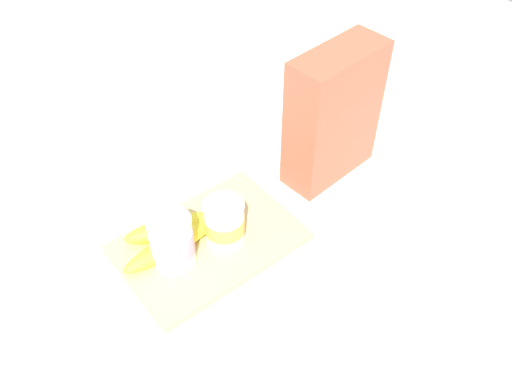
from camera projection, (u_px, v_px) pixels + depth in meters
The scene contains 6 objects.
ground_plane at pixel (209, 245), 0.92m from camera, with size 2.40×2.40×0.00m, color silver.
cutting_board at pixel (209, 243), 0.91m from camera, with size 0.30×0.20×0.02m, color tan.
cereal_box at pixel (333, 115), 0.96m from camera, with size 0.18×0.08×0.26m, color #D85138.
yogurt_cup_front at pixel (224, 223), 0.88m from camera, with size 0.07×0.07×0.08m.
yogurt_cup_back at pixel (171, 240), 0.84m from camera, with size 0.07×0.07×0.09m.
banana_bunch at pixel (173, 235), 0.89m from camera, with size 0.19×0.09×0.04m.
Camera 1 is at (0.30, 0.50, 0.71)m, focal length 37.78 mm.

